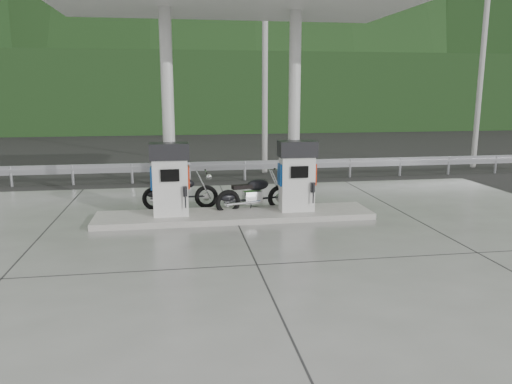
{
  "coord_description": "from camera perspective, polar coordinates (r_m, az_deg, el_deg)",
  "views": [
    {
      "loc": [
        -1.41,
        -9.76,
        3.24
      ],
      "look_at": [
        0.3,
        1.0,
        1.0
      ],
      "focal_mm": 35.0,
      "sensor_mm": 36.0,
      "label": 1
    }
  ],
  "objects": [
    {
      "name": "ground",
      "position": [
        10.38,
        -0.77,
        -6.57
      ],
      "size": [
        160.0,
        160.0,
        0.0
      ],
      "primitive_type": "plane",
      "color": "black",
      "rests_on": "ground"
    },
    {
      "name": "forecourt_apron",
      "position": [
        10.38,
        -0.77,
        -6.52
      ],
      "size": [
        18.0,
        14.0,
        0.02
      ],
      "primitive_type": "cube",
      "color": "slate",
      "rests_on": "ground"
    },
    {
      "name": "pump_island",
      "position": [
        12.73,
        -2.4,
        -2.69
      ],
      "size": [
        7.0,
        1.4,
        0.15
      ],
      "primitive_type": "cube",
      "color": "gray",
      "rests_on": "forecourt_apron"
    },
    {
      "name": "gas_pump_left",
      "position": [
        12.45,
        -9.77,
        1.41
      ],
      "size": [
        0.95,
        0.55,
        1.8
      ],
      "primitive_type": null,
      "color": "silver",
      "rests_on": "pump_island"
    },
    {
      "name": "gas_pump_right",
      "position": [
        12.81,
        4.69,
        1.83
      ],
      "size": [
        0.95,
        0.55,
        1.8
      ],
      "primitive_type": null,
      "color": "silver",
      "rests_on": "pump_island"
    },
    {
      "name": "canopy_column_left",
      "position": [
        12.67,
        -10.01,
        8.87
      ],
      "size": [
        0.3,
        0.3,
        5.0
      ],
      "primitive_type": "cylinder",
      "color": "silver",
      "rests_on": "pump_island"
    },
    {
      "name": "canopy_column_right",
      "position": [
        13.02,
        4.39,
        9.08
      ],
      "size": [
        0.3,
        0.3,
        5.0
      ],
      "primitive_type": "cylinder",
      "color": "silver",
      "rests_on": "pump_island"
    },
    {
      "name": "guardrail",
      "position": [
        17.99,
        -4.46,
        3.51
      ],
      "size": [
        26.0,
        0.16,
        1.42
      ],
      "primitive_type": null,
      "color": "#999AA0",
      "rests_on": "ground"
    },
    {
      "name": "road",
      "position": [
        21.55,
        -5.2,
        2.94
      ],
      "size": [
        60.0,
        7.0,
        0.01
      ],
      "primitive_type": "cube",
      "color": "black",
      "rests_on": "ground"
    },
    {
      "name": "utility_pole_b",
      "position": [
        19.57,
        1.03,
        13.85
      ],
      "size": [
        0.22,
        0.22,
        8.0
      ],
      "primitive_type": "cylinder",
      "color": "gray",
      "rests_on": "ground"
    },
    {
      "name": "utility_pole_c",
      "position": [
        22.92,
        24.35,
        12.52
      ],
      "size": [
        0.22,
        0.22,
        8.0
      ],
      "primitive_type": "cylinder",
      "color": "gray",
      "rests_on": "ground"
    },
    {
      "name": "tree_band",
      "position": [
        39.78,
        -7.15,
        11.19
      ],
      "size": [
        80.0,
        6.0,
        6.0
      ],
      "primitive_type": "cube",
      "color": "black",
      "rests_on": "ground"
    },
    {
      "name": "forested_hills",
      "position": [
        69.85,
        -7.98,
        8.86
      ],
      "size": [
        100.0,
        40.0,
        140.0
      ],
      "primitive_type": null,
      "color": "black",
      "rests_on": "ground"
    },
    {
      "name": "motorcycle_left",
      "position": [
        13.79,
        -8.64,
        -0.07
      ],
      "size": [
        1.93,
        0.62,
        0.91
      ],
      "primitive_type": null,
      "rotation": [
        0.0,
        0.0,
        0.01
      ],
      "color": "black",
      "rests_on": "forecourt_apron"
    },
    {
      "name": "motorcycle_right",
      "position": [
        13.28,
        -0.21,
        -0.28
      ],
      "size": [
        2.13,
        1.13,
        0.96
      ],
      "primitive_type": null,
      "rotation": [
        0.0,
        0.0,
        0.25
      ],
      "color": "black",
      "rests_on": "forecourt_apron"
    }
  ]
}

